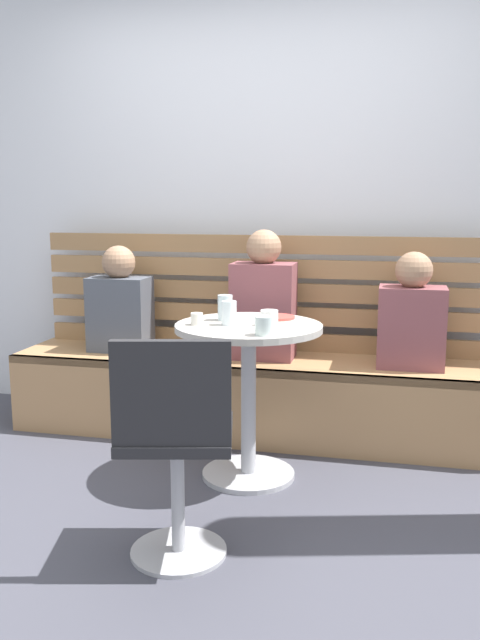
{
  "coord_description": "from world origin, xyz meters",
  "views": [
    {
      "loc": [
        0.75,
        -2.33,
        1.3
      ],
      "look_at": [
        0.05,
        0.66,
        0.75
      ],
      "focal_mm": 37.59,
      "sensor_mm": 36.0,
      "label": 1
    }
  ],
  "objects_px": {
    "booth_bench": "(253,396)",
    "person_adult": "(264,302)",
    "person_child_left": "(412,317)",
    "cup_glass_tall": "(225,308)",
    "person_child_middle": "(120,305)",
    "cup_espresso_small": "(197,319)",
    "cafe_table": "(249,371)",
    "white_chair": "(175,441)",
    "cup_ceramic_white": "(269,318)",
    "cup_water_clear": "(229,313)",
    "plate_small": "(277,317)",
    "cup_glass_short": "(264,326)"
  },
  "relations": [
    {
      "from": "cup_glass_short",
      "to": "cup_ceramic_white",
      "type": "height_order",
      "value": "cup_glass_short"
    },
    {
      "from": "cup_water_clear",
      "to": "person_child_left",
      "type": "bearing_deg",
      "value": 36.41
    },
    {
      "from": "cup_ceramic_white",
      "to": "person_child_left",
      "type": "bearing_deg",
      "value": 42.01
    },
    {
      "from": "cup_glass_short",
      "to": "cup_water_clear",
      "type": "bearing_deg",
      "value": 135.95
    },
    {
      "from": "cup_glass_short",
      "to": "plate_small",
      "type": "bearing_deg",
      "value": 92.21
    },
    {
      "from": "booth_bench",
      "to": "plate_small",
      "type": "xyz_separation_m",
      "value": [
        0.2,
        -0.4,
        0.52
      ]
    },
    {
      "from": "white_chair",
      "to": "cup_ceramic_white",
      "type": "height_order",
      "value": "white_chair"
    },
    {
      "from": "cafe_table",
      "to": "person_child_left",
      "type": "height_order",
      "value": "person_child_left"
    },
    {
      "from": "person_adult",
      "to": "cup_espresso_small",
      "type": "height_order",
      "value": "person_adult"
    },
    {
      "from": "booth_bench",
      "to": "cafe_table",
      "type": "relative_size",
      "value": 3.65
    },
    {
      "from": "cup_glass_tall",
      "to": "plate_small",
      "type": "height_order",
      "value": "cup_glass_tall"
    },
    {
      "from": "person_child_left",
      "to": "cup_espresso_small",
      "type": "relative_size",
      "value": 10.77
    },
    {
      "from": "person_adult",
      "to": "cup_water_clear",
      "type": "height_order",
      "value": "person_adult"
    },
    {
      "from": "cup_glass_tall",
      "to": "cafe_table",
      "type": "bearing_deg",
      "value": -30.61
    },
    {
      "from": "cafe_table",
      "to": "cup_water_clear",
      "type": "xyz_separation_m",
      "value": [
        -0.08,
        -0.04,
        0.28
      ]
    },
    {
      "from": "white_chair",
      "to": "cup_ceramic_white",
      "type": "bearing_deg",
      "value": 77.15
    },
    {
      "from": "person_child_left",
      "to": "cup_glass_tall",
      "type": "height_order",
      "value": "person_child_left"
    },
    {
      "from": "cup_glass_tall",
      "to": "person_child_middle",
      "type": "bearing_deg",
      "value": 145.34
    },
    {
      "from": "cup_glass_tall",
      "to": "person_adult",
      "type": "bearing_deg",
      "value": 80.99
    },
    {
      "from": "person_child_middle",
      "to": "plate_small",
      "type": "bearing_deg",
      "value": -23.09
    },
    {
      "from": "cup_water_clear",
      "to": "plate_small",
      "type": "bearing_deg",
      "value": 49.28
    },
    {
      "from": "cup_glass_tall",
      "to": "cup_ceramic_white",
      "type": "bearing_deg",
      "value": -20.3
    },
    {
      "from": "cup_glass_tall",
      "to": "booth_bench",
      "type": "bearing_deg",
      "value": 86.68
    },
    {
      "from": "cafe_table",
      "to": "white_chair",
      "type": "bearing_deg",
      "value": -96.08
    },
    {
      "from": "booth_bench",
      "to": "cup_glass_short",
      "type": "xyz_separation_m",
      "value": [
        0.22,
        -0.81,
        0.56
      ]
    },
    {
      "from": "cafe_table",
      "to": "cup_espresso_small",
      "type": "relative_size",
      "value": 13.21
    },
    {
      "from": "person_child_left",
      "to": "cup_glass_tall",
      "type": "relative_size",
      "value": 5.03
    },
    {
      "from": "cup_ceramic_white",
      "to": "person_child_middle",
      "type": "bearing_deg",
      "value": 148.32
    },
    {
      "from": "cup_glass_short",
      "to": "cup_glass_tall",
      "type": "bearing_deg",
      "value": 128.92
    },
    {
      "from": "booth_bench",
      "to": "person_adult",
      "type": "height_order",
      "value": "person_adult"
    },
    {
      "from": "booth_bench",
      "to": "cup_glass_tall",
      "type": "height_order",
      "value": "cup_glass_tall"
    },
    {
      "from": "person_child_middle",
      "to": "cup_espresso_small",
      "type": "bearing_deg",
      "value": -45.32
    },
    {
      "from": "person_adult",
      "to": "cup_glass_tall",
      "type": "xyz_separation_m",
      "value": [
        -0.08,
        -0.52,
        0.05
      ]
    },
    {
      "from": "booth_bench",
      "to": "person_child_left",
      "type": "distance_m",
      "value": 0.97
    },
    {
      "from": "person_child_left",
      "to": "cup_ceramic_white",
      "type": "relative_size",
      "value": 7.54
    },
    {
      "from": "cup_glass_short",
      "to": "cup_ceramic_white",
      "type": "xyz_separation_m",
      "value": [
        -0.02,
        0.22,
        -0.01
      ]
    },
    {
      "from": "person_child_left",
      "to": "plate_small",
      "type": "bearing_deg",
      "value": -148.44
    },
    {
      "from": "white_chair",
      "to": "cup_glass_short",
      "type": "bearing_deg",
      "value": 70.7
    },
    {
      "from": "booth_bench",
      "to": "plate_small",
      "type": "bearing_deg",
      "value": -63.14
    },
    {
      "from": "plate_small",
      "to": "cup_water_clear",
      "type": "bearing_deg",
      "value": -130.72
    },
    {
      "from": "cafe_table",
      "to": "cup_glass_tall",
      "type": "height_order",
      "value": "cup_glass_tall"
    },
    {
      "from": "person_child_middle",
      "to": "cup_ceramic_white",
      "type": "xyz_separation_m",
      "value": [
        0.99,
        -0.61,
        0.07
      ]
    },
    {
      "from": "white_chair",
      "to": "cup_ceramic_white",
      "type": "xyz_separation_m",
      "value": [
        0.18,
        0.81,
        0.31
      ]
    },
    {
      "from": "cafe_table",
      "to": "person_child_middle",
      "type": "bearing_deg",
      "value": 145.92
    },
    {
      "from": "person_child_middle",
      "to": "person_adult",
      "type": "bearing_deg",
      "value": -0.17
    },
    {
      "from": "plate_small",
      "to": "person_adult",
      "type": "bearing_deg",
      "value": 109.6
    },
    {
      "from": "booth_bench",
      "to": "white_chair",
      "type": "relative_size",
      "value": 3.18
    },
    {
      "from": "cup_espresso_small",
      "to": "cup_ceramic_white",
      "type": "relative_size",
      "value": 0.7
    },
    {
      "from": "plate_small",
      "to": "booth_bench",
      "type": "bearing_deg",
      "value": 116.86
    },
    {
      "from": "cafe_table",
      "to": "cup_glass_short",
      "type": "xyz_separation_m",
      "value": [
        0.12,
        -0.23,
        0.26
      ]
    }
  ]
}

